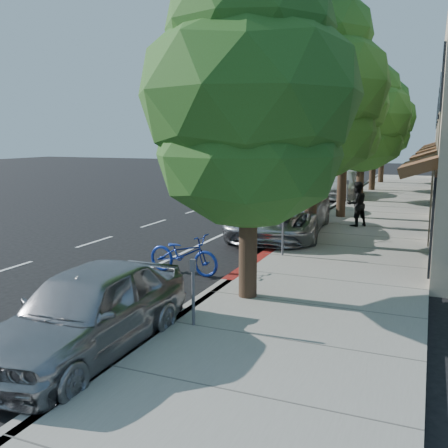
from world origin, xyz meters
The scene contains 18 objects.
ground centered at (0.00, 0.00, 0.00)m, with size 120.00×120.00×0.00m, color black.
sidewalk centered at (2.30, 8.00, 0.07)m, with size 4.60×56.00×0.15m, color gray.
curb centered at (0.00, 8.00, 0.07)m, with size 0.30×56.00×0.15m, color #9E998E.
curb_red_segment centered at (0.00, 1.00, 0.07)m, with size 0.32×4.00×0.15m, color maroon.
street_tree_0 centered at (0.90, -2.00, 4.36)m, with size 4.65×4.65×7.16m.
street_tree_1 centered at (0.90, 4.00, 5.06)m, with size 4.73×4.73×8.12m.
street_tree_2 centered at (0.90, 10.00, 4.79)m, with size 3.74×3.74×7.47m.
street_tree_3 centered at (0.90, 16.00, 4.61)m, with size 5.13×5.13×7.64m.
street_tree_4 centered at (0.90, 22.00, 4.29)m, with size 4.47×4.47×7.02m.
street_tree_5 centered at (0.90, 28.00, 4.90)m, with size 4.81×4.81×7.92m.
cyclist centered at (0.25, 2.99, 0.80)m, with size 0.59×0.38×1.61m, color silver.
bicycle centered at (-1.48, -0.45, 0.54)m, with size 0.72×2.07×1.09m, color #162F9C.
silver_suv centered at (-0.52, 5.50, 0.92)m, with size 3.04×6.60×1.83m, color #A6A7AA.
dark_sedan centered at (-1.50, 10.70, 0.80)m, with size 1.70×4.88×1.61m, color #212527.
white_pickup centered at (-0.50, 18.17, 0.78)m, with size 2.19×5.38×1.56m, color silver.
dark_suv_far centered at (-2.20, 26.97, 0.77)m, with size 1.82×4.52×1.54m, color black.
near_car_a centered at (-0.68, -5.50, 0.76)m, with size 1.79×4.46×1.52m, color #9D9DA1.
pedestrian centered at (1.86, 7.83, 1.02)m, with size 0.85×0.66×1.75m, color black.
Camera 1 is at (4.47, -11.96, 3.63)m, focal length 40.00 mm.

